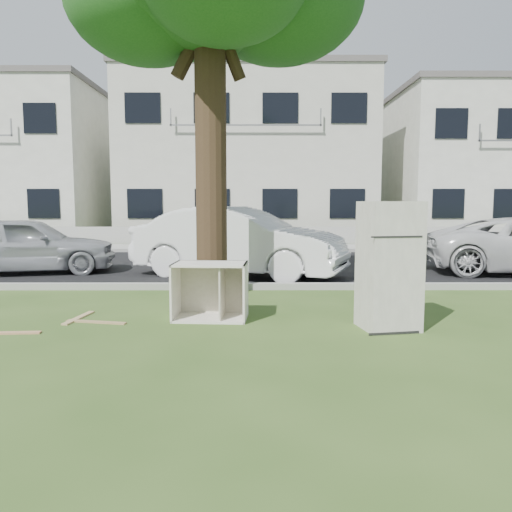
{
  "coord_description": "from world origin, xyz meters",
  "views": [
    {
      "loc": [
        0.36,
        -6.94,
        1.66
      ],
      "look_at": [
        0.38,
        0.6,
        0.84
      ],
      "focal_mm": 35.0,
      "sensor_mm": 36.0,
      "label": 1
    }
  ],
  "objects_px": {
    "car_left": "(27,245)",
    "fridge": "(389,266)",
    "car_center": "(238,242)",
    "cabinet": "(210,291)"
  },
  "relations": [
    {
      "from": "car_left",
      "to": "fridge",
      "type": "bearing_deg",
      "value": -138.87
    },
    {
      "from": "car_center",
      "to": "fridge",
      "type": "bearing_deg",
      "value": -134.0
    },
    {
      "from": "fridge",
      "to": "car_center",
      "type": "xyz_separation_m",
      "value": [
        -2.12,
        4.63,
        -0.05
      ]
    },
    {
      "from": "cabinet",
      "to": "car_left",
      "type": "relative_size",
      "value": 0.26
    },
    {
      "from": "fridge",
      "to": "car_center",
      "type": "bearing_deg",
      "value": 104.3
    },
    {
      "from": "fridge",
      "to": "cabinet",
      "type": "relative_size",
      "value": 1.62
    },
    {
      "from": "fridge",
      "to": "car_center",
      "type": "relative_size",
      "value": 0.35
    },
    {
      "from": "cabinet",
      "to": "car_left",
      "type": "distance_m",
      "value": 6.55
    },
    {
      "from": "car_center",
      "to": "car_left",
      "type": "relative_size",
      "value": 1.2
    },
    {
      "from": "car_center",
      "to": "car_left",
      "type": "xyz_separation_m",
      "value": [
        -4.94,
        0.49,
        -0.11
      ]
    }
  ]
}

